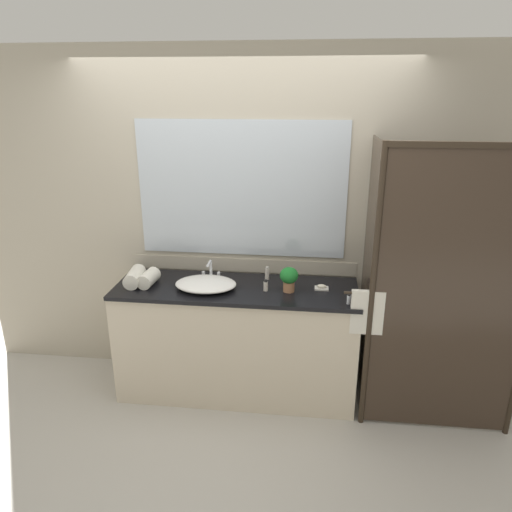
{
  "coord_description": "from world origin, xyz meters",
  "views": [
    {
      "loc": [
        0.53,
        -3.18,
        2.28
      ],
      "look_at": [
        0.15,
        0.0,
        1.15
      ],
      "focal_mm": 33.13,
      "sensor_mm": 36.0,
      "label": 1
    }
  ],
  "objects_px": {
    "faucet": "(211,273)",
    "amenity_bottle_shampoo": "(267,273)",
    "amenity_bottle_body_wash": "(349,299)",
    "sink_basin": "(206,284)",
    "rolled_towel_middle": "(149,278)",
    "amenity_bottle_lotion": "(266,286)",
    "rolled_towel_near_edge": "(135,277)",
    "soap_dish": "(322,287)",
    "potted_plant": "(289,277)"
  },
  "relations": [
    {
      "from": "faucet",
      "to": "amenity_bottle_shampoo",
      "type": "height_order",
      "value": "faucet"
    },
    {
      "from": "amenity_bottle_shampoo",
      "to": "amenity_bottle_body_wash",
      "type": "bearing_deg",
      "value": -32.16
    },
    {
      "from": "sink_basin",
      "to": "rolled_towel_middle",
      "type": "height_order",
      "value": "rolled_towel_middle"
    },
    {
      "from": "sink_basin",
      "to": "amenity_bottle_lotion",
      "type": "relative_size",
      "value": 5.3
    },
    {
      "from": "faucet",
      "to": "rolled_towel_near_edge",
      "type": "bearing_deg",
      "value": -163.29
    },
    {
      "from": "amenity_bottle_lotion",
      "to": "soap_dish",
      "type": "bearing_deg",
      "value": 10.51
    },
    {
      "from": "potted_plant",
      "to": "rolled_towel_near_edge",
      "type": "relative_size",
      "value": 0.74
    },
    {
      "from": "sink_basin",
      "to": "amenity_bottle_shampoo",
      "type": "height_order",
      "value": "amenity_bottle_shampoo"
    },
    {
      "from": "rolled_towel_near_edge",
      "to": "sink_basin",
      "type": "bearing_deg",
      "value": -1.61
    },
    {
      "from": "faucet",
      "to": "amenity_bottle_body_wash",
      "type": "relative_size",
      "value": 2.39
    },
    {
      "from": "amenity_bottle_lotion",
      "to": "amenity_bottle_body_wash",
      "type": "distance_m",
      "value": 0.6
    },
    {
      "from": "amenity_bottle_lotion",
      "to": "amenity_bottle_shampoo",
      "type": "distance_m",
      "value": 0.22
    },
    {
      "from": "potted_plant",
      "to": "amenity_bottle_body_wash",
      "type": "bearing_deg",
      "value": -21.65
    },
    {
      "from": "faucet",
      "to": "amenity_bottle_shampoo",
      "type": "relative_size",
      "value": 1.67
    },
    {
      "from": "amenity_bottle_lotion",
      "to": "rolled_towel_near_edge",
      "type": "xyz_separation_m",
      "value": [
        -0.99,
        0.01,
        0.02
      ]
    },
    {
      "from": "amenity_bottle_lotion",
      "to": "rolled_towel_middle",
      "type": "distance_m",
      "value": 0.88
    },
    {
      "from": "sink_basin",
      "to": "soap_dish",
      "type": "height_order",
      "value": "sink_basin"
    },
    {
      "from": "amenity_bottle_shampoo",
      "to": "rolled_towel_middle",
      "type": "height_order",
      "value": "rolled_towel_middle"
    },
    {
      "from": "sink_basin",
      "to": "rolled_towel_middle",
      "type": "xyz_separation_m",
      "value": [
        -0.43,
        0.01,
        0.02
      ]
    },
    {
      "from": "potted_plant",
      "to": "amenity_bottle_body_wash",
      "type": "xyz_separation_m",
      "value": [
        0.42,
        -0.17,
        -0.07
      ]
    },
    {
      "from": "soap_dish",
      "to": "rolled_towel_middle",
      "type": "distance_m",
      "value": 1.28
    },
    {
      "from": "potted_plant",
      "to": "rolled_towel_middle",
      "type": "bearing_deg",
      "value": -179.37
    },
    {
      "from": "rolled_towel_middle",
      "to": "amenity_bottle_body_wash",
      "type": "bearing_deg",
      "value": -6.02
    },
    {
      "from": "potted_plant",
      "to": "soap_dish",
      "type": "bearing_deg",
      "value": 15.58
    },
    {
      "from": "amenity_bottle_body_wash",
      "to": "rolled_towel_near_edge",
      "type": "distance_m",
      "value": 1.58
    },
    {
      "from": "sink_basin",
      "to": "rolled_towel_near_edge",
      "type": "height_order",
      "value": "rolled_towel_near_edge"
    },
    {
      "from": "soap_dish",
      "to": "amenity_bottle_shampoo",
      "type": "xyz_separation_m",
      "value": [
        -0.41,
        0.14,
        0.03
      ]
    },
    {
      "from": "amenity_bottle_lotion",
      "to": "rolled_towel_near_edge",
      "type": "relative_size",
      "value": 0.34
    },
    {
      "from": "amenity_bottle_shampoo",
      "to": "amenity_bottle_body_wash",
      "type": "relative_size",
      "value": 1.43
    },
    {
      "from": "potted_plant",
      "to": "amenity_bottle_shampoo",
      "type": "relative_size",
      "value": 1.8
    },
    {
      "from": "soap_dish",
      "to": "amenity_bottle_lotion",
      "type": "relative_size",
      "value": 1.18
    },
    {
      "from": "sink_basin",
      "to": "soap_dish",
      "type": "relative_size",
      "value": 4.51
    },
    {
      "from": "rolled_towel_middle",
      "to": "rolled_towel_near_edge",
      "type": "bearing_deg",
      "value": 175.99
    },
    {
      "from": "faucet",
      "to": "potted_plant",
      "type": "height_order",
      "value": "potted_plant"
    },
    {
      "from": "soap_dish",
      "to": "amenity_bottle_lotion",
      "type": "xyz_separation_m",
      "value": [
        -0.4,
        -0.07,
        0.03
      ]
    },
    {
      "from": "rolled_towel_near_edge",
      "to": "rolled_towel_middle",
      "type": "height_order",
      "value": "rolled_towel_near_edge"
    },
    {
      "from": "faucet",
      "to": "amenity_bottle_body_wash",
      "type": "distance_m",
      "value": 1.08
    },
    {
      "from": "amenity_bottle_body_wash",
      "to": "rolled_towel_middle",
      "type": "height_order",
      "value": "rolled_towel_middle"
    },
    {
      "from": "faucet",
      "to": "rolled_towel_middle",
      "type": "relative_size",
      "value": 0.84
    },
    {
      "from": "sink_basin",
      "to": "amenity_bottle_body_wash",
      "type": "distance_m",
      "value": 1.04
    },
    {
      "from": "faucet",
      "to": "soap_dish",
      "type": "xyz_separation_m",
      "value": [
        0.85,
        -0.09,
        -0.04
      ]
    },
    {
      "from": "faucet",
      "to": "potted_plant",
      "type": "relative_size",
      "value": 0.93
    },
    {
      "from": "faucet",
      "to": "soap_dish",
      "type": "bearing_deg",
      "value": -6.32
    },
    {
      "from": "amenity_bottle_body_wash",
      "to": "potted_plant",
      "type": "bearing_deg",
      "value": 158.35
    },
    {
      "from": "soap_dish",
      "to": "rolled_towel_middle",
      "type": "xyz_separation_m",
      "value": [
        -1.28,
        -0.08,
        0.04
      ]
    },
    {
      "from": "potted_plant",
      "to": "rolled_towel_middle",
      "type": "height_order",
      "value": "potted_plant"
    },
    {
      "from": "rolled_towel_middle",
      "to": "amenity_bottle_lotion",
      "type": "bearing_deg",
      "value": 0.17
    },
    {
      "from": "amenity_bottle_lotion",
      "to": "amenity_bottle_shampoo",
      "type": "xyz_separation_m",
      "value": [
        -0.01,
        0.22,
        0.01
      ]
    },
    {
      "from": "sink_basin",
      "to": "faucet",
      "type": "distance_m",
      "value": 0.18
    },
    {
      "from": "potted_plant",
      "to": "rolled_towel_middle",
      "type": "relative_size",
      "value": 0.91
    }
  ]
}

